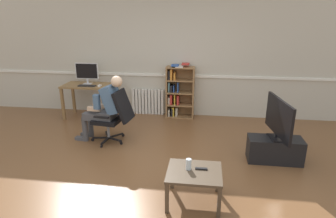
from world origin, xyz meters
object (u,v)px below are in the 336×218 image
object	(u,v)px
imac_monitor	(87,72)
drinking_glass	(189,164)
radiator	(148,102)
office_chair	(115,115)
spare_remote	(201,169)
keyboard	(87,86)
computer_desk	(89,90)
tv_screen	(279,118)
computer_mouse	(100,86)
coffee_table	(194,175)
bookshelf	(178,92)
tv_stand	(275,150)
person_seated	(105,107)

from	to	relation	value
imac_monitor	drinking_glass	distance (m)	3.80
radiator	office_chair	bearing A→B (deg)	-99.45
drinking_glass	spare_remote	bearing A→B (deg)	7.43
keyboard	drinking_glass	size ratio (longest dim) A/B	2.73
computer_desk	office_chair	world-z (taller)	office_chair
tv_screen	computer_mouse	bearing A→B (deg)	58.07
radiator	drinking_glass	size ratio (longest dim) A/B	5.34
coffee_table	spare_remote	xyz separation A→B (m)	(0.08, 0.06, 0.07)
bookshelf	radiator	distance (m)	0.78
imac_monitor	drinking_glass	bearing A→B (deg)	-49.37
coffee_table	spare_remote	size ratio (longest dim) A/B	4.40
computer_mouse	tv_stand	xyz separation A→B (m)	(3.39, -1.48, -0.58)
radiator	spare_remote	bearing A→B (deg)	-67.42
bookshelf	coffee_table	distance (m)	3.15
bookshelf	drinking_glass	bearing A→B (deg)	-81.93
imac_monitor	bookshelf	bearing A→B (deg)	5.98
bookshelf	drinking_glass	xyz separation A→B (m)	(0.44, -3.07, -0.08)
computer_desk	keyboard	xyz separation A→B (m)	(0.02, -0.14, 0.13)
computer_desk	radiator	size ratio (longest dim) A/B	1.52
computer_mouse	bookshelf	world-z (taller)	bookshelf
radiator	tv_screen	xyz separation A→B (m)	(2.45, -1.99, 0.43)
radiator	drinking_glass	distance (m)	3.38
bookshelf	coffee_table	bearing A→B (deg)	-80.69
coffee_table	person_seated	bearing A→B (deg)	136.32
radiator	office_chair	distance (m)	1.66
keyboard	tv_stand	distance (m)	3.99
computer_mouse	bookshelf	distance (m)	1.73
keyboard	radiator	xyz separation A→B (m)	(1.23, 0.53, -0.47)
keyboard	tv_stand	world-z (taller)	keyboard
computer_desk	tv_stand	xyz separation A→B (m)	(3.69, -1.60, -0.44)
radiator	coffee_table	world-z (taller)	radiator
person_seated	tv_screen	xyz separation A→B (m)	(2.90, -0.39, 0.07)
person_seated	computer_desk	bearing A→B (deg)	-139.77
radiator	person_seated	size ratio (longest dim) A/B	0.60
tv_screen	drinking_glass	xyz separation A→B (m)	(-1.29, -1.18, -0.23)
person_seated	drinking_glass	distance (m)	2.26
radiator	person_seated	xyz separation A→B (m)	(-0.46, -1.60, 0.36)
computer_mouse	tv_stand	bearing A→B (deg)	-23.49
coffee_table	drinking_glass	bearing A→B (deg)	154.46
imac_monitor	computer_mouse	xyz separation A→B (m)	(0.35, -0.20, -0.25)
spare_remote	imac_monitor	bearing A→B (deg)	-138.20
office_chair	imac_monitor	bearing A→B (deg)	-134.70
imac_monitor	radiator	size ratio (longest dim) A/B	0.70
keyboard	tv_screen	bearing A→B (deg)	-21.60
computer_desk	bookshelf	xyz separation A→B (m)	(1.96, 0.29, -0.06)
person_seated	imac_monitor	bearing A→B (deg)	-139.63
coffee_table	spare_remote	distance (m)	0.12
drinking_glass	person_seated	bearing A→B (deg)	135.68
bookshelf	person_seated	xyz separation A→B (m)	(-1.18, -1.50, 0.08)
computer_mouse	coffee_table	size ratio (longest dim) A/B	0.15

